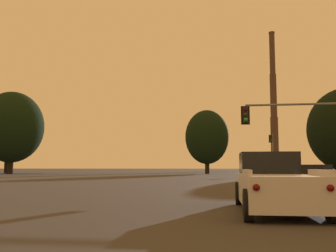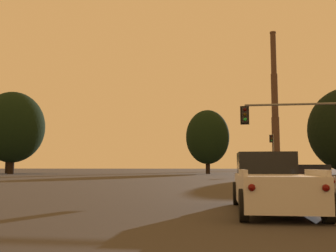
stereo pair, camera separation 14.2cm
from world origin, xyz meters
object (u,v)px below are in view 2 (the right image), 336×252
hatchback_right_lane_front (309,180)px  traffic_light_overhead_right (309,121)px  traffic_light_far_right (273,148)px  smokestack (275,115)px  pickup_truck_center_lane_second (271,184)px

hatchback_right_lane_front → traffic_light_overhead_right: traffic_light_overhead_right is taller
traffic_light_far_right → smokestack: (15.00, 109.73, 19.59)m
traffic_light_overhead_right → pickup_truck_center_lane_second: bearing=-106.6°
traffic_light_far_right → smokestack: 112.47m
traffic_light_overhead_right → smokestack: size_ratio=0.11×
traffic_light_far_right → pickup_truck_center_lane_second: bearing=-97.1°
pickup_truck_center_lane_second → traffic_light_overhead_right: 14.83m
hatchback_right_lane_front → smokestack: smokestack is taller
smokestack → hatchback_right_lane_front: bearing=-97.0°
traffic_light_overhead_right → traffic_light_far_right: bearing=86.5°
pickup_truck_center_lane_second → traffic_light_far_right: 51.94m
pickup_truck_center_lane_second → traffic_light_overhead_right: size_ratio=0.80×
hatchback_right_lane_front → pickup_truck_center_lane_second: 8.29m
smokestack → traffic_light_overhead_right: bearing=-96.7°
pickup_truck_center_lane_second → traffic_light_far_right: traffic_light_far_right is taller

